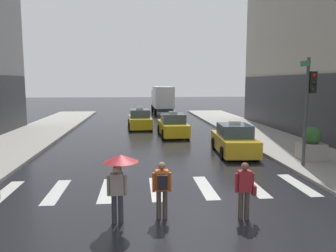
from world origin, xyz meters
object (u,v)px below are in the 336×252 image
taxi_second (173,126)px  box_truck (162,99)px  taxi_third (140,120)px  pedestrian_with_umbrella (119,170)px  taxi_lead (234,140)px  pedestrian_with_backpack (162,186)px  planter_near_corner (311,145)px  pedestrian_with_handbag (245,187)px  traffic_light_pole (309,97)px

taxi_second → box_truck: 17.47m
taxi_third → pedestrian_with_umbrella: bearing=-92.1°
taxi_lead → taxi_second: 6.99m
taxi_third → box_truck: box_truck is taller
taxi_lead → pedestrian_with_backpack: bearing=-118.4°
taxi_lead → box_truck: 24.00m
taxi_lead → taxi_third: 11.75m
taxi_second → pedestrian_with_umbrella: (-3.08, -15.14, 0.79)m
pedestrian_with_umbrella → planter_near_corner: pedestrian_with_umbrella is taller
pedestrian_with_handbag → taxi_third: bearing=98.2°
pedestrian_with_umbrella → pedestrian_with_handbag: bearing=-0.7°
traffic_light_pole → planter_near_corner: size_ratio=3.00×
box_truck → taxi_lead: bearing=-84.9°
taxi_second → pedestrian_with_umbrella: bearing=-101.5°
box_truck → traffic_light_pole: bearing=-80.8°
taxi_lead → planter_near_corner: 3.94m
taxi_third → planter_near_corner: 15.34m
taxi_lead → taxi_second: bearing=112.5°
pedestrian_with_umbrella → taxi_second: bearing=78.5°
box_truck → pedestrian_with_umbrella: (-3.62, -32.56, -0.34)m
box_truck → pedestrian_with_handbag: (-0.12, -32.60, -0.92)m
pedestrian_with_umbrella → pedestrian_with_backpack: 1.30m
planter_near_corner → taxi_third: bearing=122.3°
taxi_second → taxi_third: 4.78m
taxi_third → pedestrian_with_umbrella: size_ratio=2.38×
pedestrian_with_umbrella → pedestrian_with_handbag: (3.50, -0.04, -0.58)m
traffic_light_pole → taxi_second: size_ratio=1.04×
pedestrian_with_backpack → planter_near_corner: 9.87m
traffic_light_pole → taxi_second: (-4.96, 9.95, -2.53)m
pedestrian_with_handbag → pedestrian_with_umbrella: bearing=179.3°
taxi_third → pedestrian_with_backpack: 19.10m
planter_near_corner → pedestrian_with_backpack: bearing=-141.6°
pedestrian_with_umbrella → planter_near_corner: (8.91, 6.32, -0.64)m
taxi_lead → pedestrian_with_backpack: (-4.58, -8.49, 0.25)m
taxi_second → planter_near_corner: taxi_second is taller
pedestrian_with_umbrella → taxi_lead: bearing=56.5°
pedestrian_with_umbrella → pedestrian_with_handbag: size_ratio=1.18×
traffic_light_pole → taxi_lead: traffic_light_pole is taller
taxi_lead → pedestrian_with_umbrella: pedestrian_with_umbrella is taller
box_truck → taxi_third: bearing=-102.4°
pedestrian_with_umbrella → planter_near_corner: bearing=35.4°
taxi_second → pedestrian_with_handbag: bearing=-88.4°
box_truck → planter_near_corner: size_ratio=4.75×
traffic_light_pole → pedestrian_with_handbag: size_ratio=2.91×
planter_near_corner → traffic_light_pole: bearing=-127.3°
taxi_third → pedestrian_with_handbag: taxi_third is taller
taxi_second → pedestrian_with_handbag: taxi_second is taller
traffic_light_pole → pedestrian_with_backpack: (-6.87, -4.99, -2.29)m
taxi_second → planter_near_corner: 10.57m
taxi_third → pedestrian_with_backpack: (0.46, -19.09, 0.25)m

